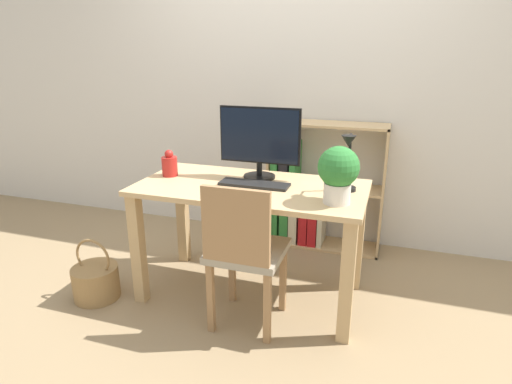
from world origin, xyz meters
TOP-DOWN VIEW (x-y plane):
  - ground_plane at (0.00, 0.00)m, footprint 10.00×10.00m
  - wall_back at (0.00, 1.04)m, footprint 8.00×0.05m
  - desk at (0.00, 0.00)m, footprint 1.36×0.69m
  - monitor at (0.00, 0.17)m, footprint 0.51×0.20m
  - keyboard at (0.02, 0.01)m, footprint 0.42×0.13m
  - vase at (-0.56, 0.03)m, footprint 0.10×0.10m
  - desk_lamp at (0.56, 0.03)m, footprint 0.10×0.19m
  - potted_plant at (0.53, -0.15)m, footprint 0.22×0.22m
  - chair at (0.08, -0.34)m, footprint 0.40×0.40m
  - bookshelf at (0.16, 0.87)m, footprint 0.88×0.28m
  - basket at (-0.92, -0.35)m, footprint 0.29×0.29m

SIDE VIEW (x-z plane):
  - ground_plane at x=0.00m, z-range 0.00..0.00m
  - basket at x=-0.92m, z-range -0.09..0.32m
  - bookshelf at x=0.16m, z-range -0.10..0.88m
  - chair at x=0.08m, z-range 0.05..0.91m
  - desk at x=0.00m, z-range 0.23..0.97m
  - keyboard at x=0.02m, z-range 0.73..0.75m
  - vase at x=-0.56m, z-range 0.72..0.89m
  - potted_plant at x=0.53m, z-range 0.75..1.06m
  - desk_lamp at x=0.56m, z-range 0.77..1.11m
  - monitor at x=0.00m, z-range 0.76..1.20m
  - wall_back at x=0.00m, z-range 0.00..2.60m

